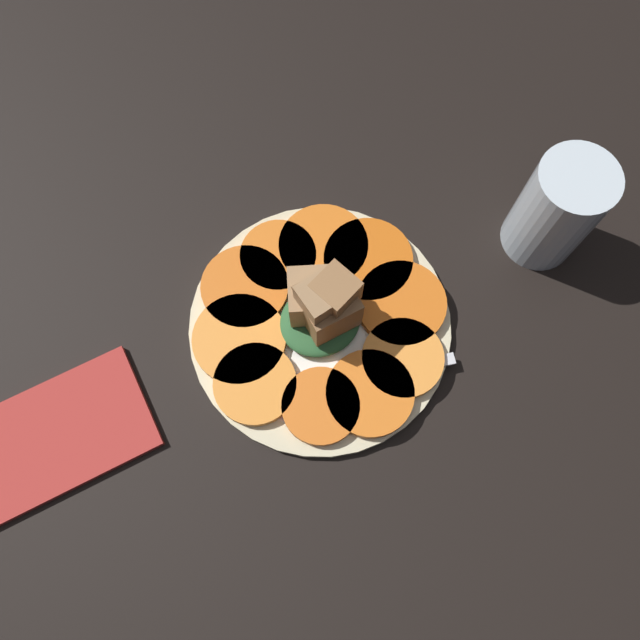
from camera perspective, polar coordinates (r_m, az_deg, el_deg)
table_slab at (r=61.32cm, az=0.00°, el=-0.92°), size 120.00×120.00×2.00cm
plate at (r=59.87cm, az=0.00°, el=-0.48°), size 25.04×25.04×1.05cm
carrot_slice_0 at (r=56.86cm, az=0.06°, el=-7.87°), size 7.12×7.12×0.95cm
carrot_slice_1 at (r=57.27cm, az=4.58°, el=-6.69°), size 8.09×8.09×0.95cm
carrot_slice_2 at (r=58.35cm, az=7.56°, el=-3.48°), size 7.64×7.64×0.95cm
carrot_slice_3 at (r=59.97cm, az=7.44°, el=1.50°), size 8.59×8.59×0.95cm
carrot_slice_4 at (r=61.34cm, az=4.41°, el=5.49°), size 8.73×8.73×0.95cm
carrot_slice_5 at (r=61.78cm, az=0.31°, el=6.77°), size 8.83×8.83×0.95cm
carrot_slice_6 at (r=61.47cm, az=-3.84°, el=5.86°), size 7.48×7.48×0.95cm
carrot_slice_7 at (r=60.49cm, az=-6.88°, el=3.00°), size 8.46×8.46×0.95cm
carrot_slice_8 at (r=58.83cm, az=-7.38°, el=-1.75°), size 8.79×8.79×0.95cm
carrot_slice_9 at (r=57.58cm, az=-5.95°, el=-5.84°), size 7.65×7.65×0.95cm
center_pile at (r=55.97cm, az=0.23°, el=1.31°), size 7.78×7.82×8.35cm
fork at (r=57.76cm, az=3.28°, el=-5.37°), size 17.75×6.36×0.40cm
water_glass at (r=62.73cm, az=20.81°, el=9.36°), size 7.27×7.27×11.62cm
napkin at (r=62.44cm, az=-23.03°, el=-9.76°), size 17.09×10.25×0.80cm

